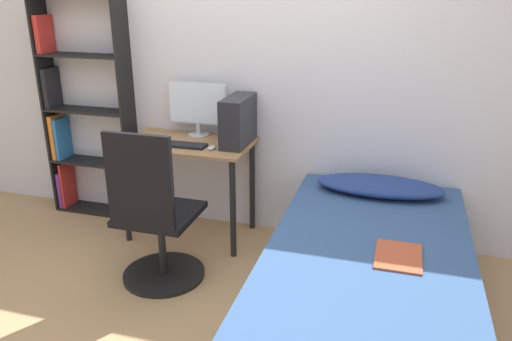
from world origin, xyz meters
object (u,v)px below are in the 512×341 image
bed (367,284)px  monitor (198,106)px  keyboard (182,145)px  bookshelf (79,115)px  pc_tower (238,121)px  office_chair (156,226)px

bed → monitor: size_ratio=4.26×
monitor → keyboard: (-0.00, -0.30, -0.22)m
bookshelf → pc_tower: (1.43, -0.12, 0.08)m
office_chair → bed: (1.35, -0.04, -0.16)m
bookshelf → bed: (2.47, -0.91, -0.61)m
keyboard → pc_tower: size_ratio=0.85×
bookshelf → monitor: (1.07, 0.01, 0.14)m
office_chair → monitor: monitor is taller
bed → pc_tower: pc_tower is taller
bed → monitor: 1.84m
bookshelf → office_chair: (1.12, -0.88, -0.45)m
pc_tower → monitor: bearing=160.7°
office_chair → keyboard: (-0.06, 0.59, 0.37)m
office_chair → monitor: 1.07m
bookshelf → monitor: bookshelf is taller
office_chair → monitor: size_ratio=2.22×
monitor → pc_tower: bearing=-19.3°
monitor → bed: bearing=-33.4°
monitor → keyboard: monitor is taller
bed → pc_tower: size_ratio=4.92×
pc_tower → keyboard: bearing=-155.1°
bed → keyboard: size_ratio=5.77×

